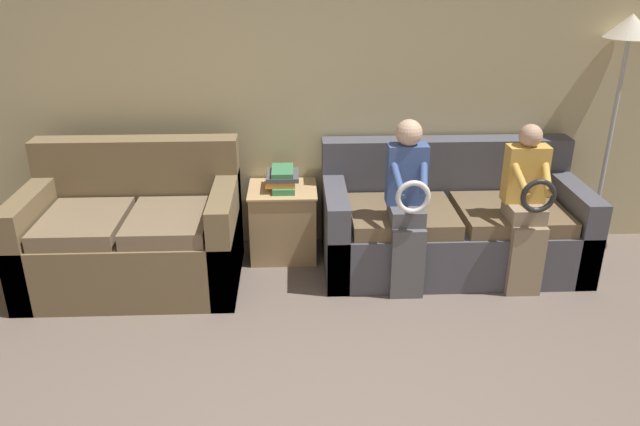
% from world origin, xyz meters
% --- Properties ---
extents(wall_back, '(6.99, 0.06, 2.55)m').
position_xyz_m(wall_back, '(0.00, 2.73, 1.27)').
color(wall_back, '#C6B789').
rests_on(wall_back, ground_plane).
extents(couch_main, '(1.94, 0.91, 0.91)m').
position_xyz_m(couch_main, '(0.98, 2.27, 0.32)').
color(couch_main, '#4C4C56').
rests_on(couch_main, ground_plane).
extents(couch_side, '(1.50, 0.93, 0.99)m').
position_xyz_m(couch_side, '(-1.38, 2.08, 0.35)').
color(couch_side, brown).
rests_on(couch_side, ground_plane).
extents(child_left_seated, '(0.28, 0.38, 1.22)m').
position_xyz_m(child_left_seated, '(0.56, 1.89, 0.68)').
color(child_left_seated, '#56565B').
rests_on(child_left_seated, ground_plane).
extents(child_right_seated, '(0.29, 0.37, 1.18)m').
position_xyz_m(child_right_seated, '(1.39, 1.88, 0.65)').
color(child_right_seated, gray).
rests_on(child_right_seated, ground_plane).
extents(side_shelf, '(0.53, 0.47, 0.57)m').
position_xyz_m(side_shelf, '(-0.30, 2.45, 0.29)').
color(side_shelf, tan).
rests_on(side_shelf, ground_plane).
extents(book_stack, '(0.25, 0.31, 0.16)m').
position_xyz_m(book_stack, '(-0.30, 2.45, 0.64)').
color(book_stack, '#3D8451').
rests_on(book_stack, side_shelf).
extents(floor_lamp, '(0.37, 0.37, 1.84)m').
position_xyz_m(floor_lamp, '(2.24, 2.52, 1.59)').
color(floor_lamp, '#2D2B28').
rests_on(floor_lamp, ground_plane).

